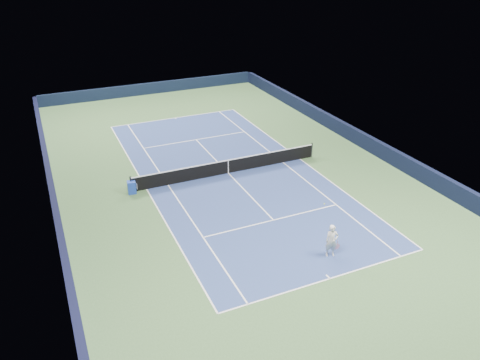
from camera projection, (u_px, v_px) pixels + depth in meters
name	position (u px, v px, depth m)	size (l,w,h in m)	color
ground	(228.00, 173.00, 30.88)	(40.00, 40.00, 0.00)	#3A5C32
wall_far	(151.00, 88.00, 46.73)	(22.00, 0.35, 1.10)	black
wall_right	(363.00, 140.00, 34.58)	(0.35, 40.00, 1.10)	black
wall_left	(54.00, 199.00, 26.69)	(0.35, 40.00, 1.10)	black
court_surface	(228.00, 173.00, 30.88)	(10.97, 23.77, 0.01)	navy
baseline_far	(175.00, 118.00, 40.53)	(10.97, 0.08, 0.00)	white
baseline_near	(330.00, 279.00, 21.23)	(10.97, 0.08, 0.00)	white
sideline_doubles_right	(300.00, 159.00, 32.88)	(0.08, 23.77, 0.00)	white
sideline_doubles_left	(147.00, 189.00, 28.88)	(0.08, 23.77, 0.00)	white
sideline_singles_right	(283.00, 162.00, 32.38)	(0.08, 23.77, 0.00)	white
sideline_singles_left	(168.00, 185.00, 29.38)	(0.08, 23.77, 0.00)	white
service_line_far	(196.00, 140.00, 36.08)	(8.23, 0.08, 0.00)	white
service_line_near	(274.00, 220.00, 25.68)	(8.23, 0.08, 0.00)	white
center_service_line	(228.00, 173.00, 30.88)	(0.08, 12.80, 0.00)	white
center_mark_far	(176.00, 118.00, 40.41)	(0.08, 0.30, 0.00)	white
center_mark_near	(328.00, 277.00, 21.35)	(0.08, 0.30, 0.00)	white
tennis_net	(228.00, 166.00, 30.65)	(12.90, 0.10, 1.07)	black
sponsor_cube	(132.00, 187.00, 28.27)	(0.57, 0.50, 0.79)	#1C3CAB
tennis_player	(332.00, 241.00, 22.43)	(0.83, 1.32, 2.38)	silver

